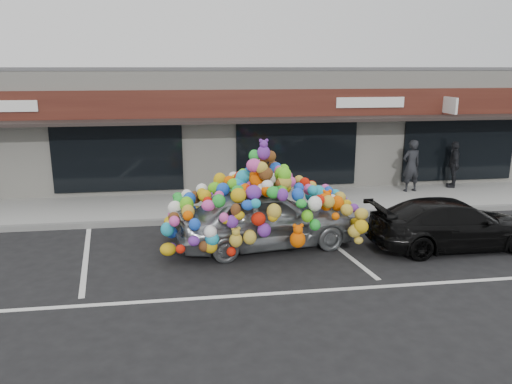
{
  "coord_description": "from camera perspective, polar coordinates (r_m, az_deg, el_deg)",
  "views": [
    {
      "loc": [
        -0.82,
        -11.17,
        4.34
      ],
      "look_at": [
        0.99,
        1.4,
        1.13
      ],
      "focal_mm": 35.0,
      "sensor_mm": 36.0,
      "label": 1
    }
  ],
  "objects": [
    {
      "name": "parking_stripe_mid",
      "position": [
        12.7,
        8.92,
        -5.98
      ],
      "size": [
        0.73,
        4.37,
        0.01
      ],
      "primitive_type": "cube",
      "rotation": [
        0.0,
        0.0,
        0.14
      ],
      "color": "silver",
      "rests_on": "ground"
    },
    {
      "name": "lane_line",
      "position": [
        10.27,
        8.7,
        -10.98
      ],
      "size": [
        14.0,
        0.12,
        0.01
      ],
      "primitive_type": "cube",
      "color": "silver",
      "rests_on": "ground"
    },
    {
      "name": "black_sedan",
      "position": [
        13.13,
        21.55,
        -3.41
      ],
      "size": [
        1.78,
        4.17,
        1.2
      ],
      "primitive_type": "imported",
      "rotation": [
        0.0,
        0.0,
        1.59
      ],
      "color": "black",
      "rests_on": "ground"
    },
    {
      "name": "shop_building",
      "position": [
        19.75,
        -5.84,
        7.76
      ],
      "size": [
        24.0,
        7.2,
        4.31
      ],
      "color": "silver",
      "rests_on": "ground"
    },
    {
      "name": "ground",
      "position": [
        12.01,
        -3.77,
        -7.05
      ],
      "size": [
        90.0,
        90.0,
        0.0
      ],
      "primitive_type": "plane",
      "color": "black",
      "rests_on": "ground"
    },
    {
      "name": "parking_stripe_left",
      "position": [
        12.4,
        -18.87,
        -7.1
      ],
      "size": [
        0.73,
        4.37,
        0.01
      ],
      "primitive_type": "cube",
      "rotation": [
        0.0,
        0.0,
        0.14
      ],
      "color": "silver",
      "rests_on": "ground"
    },
    {
      "name": "pedestrian_a",
      "position": [
        17.86,
        17.31,
        2.89
      ],
      "size": [
        0.71,
        0.51,
        1.79
      ],
      "primitive_type": "imported",
      "rotation": [
        0.0,
        0.0,
        3.28
      ],
      "color": "black",
      "rests_on": "sidewalk"
    },
    {
      "name": "toy_car",
      "position": [
        12.19,
        1.01,
        -2.13
      ],
      "size": [
        3.16,
        4.9,
        2.71
      ],
      "rotation": [
        0.0,
        0.0,
        1.72
      ],
      "color": "#9BA2A5",
      "rests_on": "ground"
    },
    {
      "name": "pedestrian_c",
      "position": [
        19.02,
        21.67,
        2.95
      ],
      "size": [
        1.04,
        0.74,
        1.64
      ],
      "primitive_type": "imported",
      "rotation": [
        0.0,
        0.0,
        4.32
      ],
      "color": "black",
      "rests_on": "sidewalk"
    },
    {
      "name": "kerb",
      "position": [
        14.34,
        -4.57,
        -3.18
      ],
      "size": [
        26.0,
        0.18,
        0.16
      ],
      "primitive_type": "cube",
      "color": "slate",
      "rests_on": "ground"
    },
    {
      "name": "sidewalk",
      "position": [
        15.78,
        -4.93,
        -1.57
      ],
      "size": [
        26.0,
        3.0,
        0.15
      ],
      "primitive_type": "cube",
      "color": "#9D9C97",
      "rests_on": "ground"
    }
  ]
}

